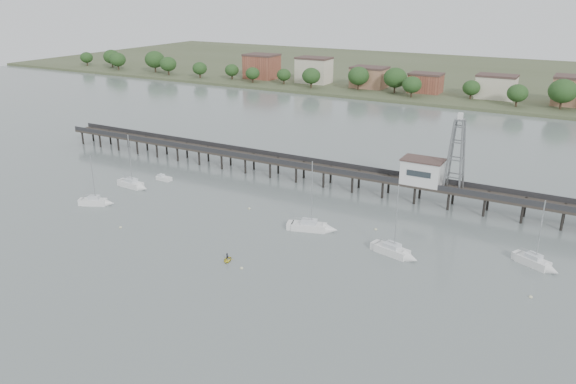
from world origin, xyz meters
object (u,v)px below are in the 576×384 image
Objects in this scene: white_tender at (164,178)px; sailboat_e at (539,264)px; sailboat_d at (398,253)px; sailboat_a at (99,202)px; lattice_tower at (456,155)px; sailboat_c at (316,228)px; yellow_dinghy at (227,261)px; pier at (313,167)px; sailboat_b at (135,185)px.

sailboat_e is at bearing -1.70° from white_tender.
sailboat_d is 1.18× the size of sailboat_a.
lattice_tower reaches higher than sailboat_e.
white_tender is (-81.52, 4.32, -0.20)m from sailboat_e.
sailboat_a is (-44.96, -10.27, 0.02)m from sailboat_c.
sailboat_a is 18.86m from white_tender.
sailboat_c reaches higher than yellow_dinghy.
lattice_tower reaches higher than yellow_dinghy.
yellow_dinghy is at bearing -128.44° from sailboat_c.
sailboat_e is at bearing -21.50° from pier.
sailboat_d is at bearing -94.42° from lattice_tower.
sailboat_b is 43.17m from yellow_dinghy.
sailboat_e is 50.05m from yellow_dinghy.
pier is at bearing 79.23° from yellow_dinghy.
sailboat_d is at bearing 14.27° from yellow_dinghy.
sailboat_d is 5.76× the size of yellow_dinghy.
sailboat_b is 5.63× the size of yellow_dinghy.
sailboat_d reaches higher than sailboat_a.
sailboat_d is at bearing -18.74° from sailboat_a.
sailboat_d is (-2.08, -26.93, -10.46)m from lattice_tower.
lattice_tower is at bearing 23.13° from sailboat_b.
sailboat_c reaches higher than sailboat_d.
sailboat_e is at bearing 8.24° from yellow_dinghy.
sailboat_c is (-18.68, -24.08, -10.46)m from lattice_tower.
sailboat_b is 3.36× the size of white_tender.
sailboat_b reaches higher than white_tender.
sailboat_e reaches higher than yellow_dinghy.
sailboat_c is 45.89m from sailboat_b.
white_tender is at bearing -176.42° from sailboat_d.
sailboat_a is (0.91, -11.51, 0.01)m from sailboat_b.
sailboat_b is 1.08× the size of sailboat_e.
pier is 39.35× the size of white_tender.
sailboat_d reaches higher than sailboat_e.
lattice_tower is 1.31× the size of sailboat_e.
sailboat_e is at bearing -10.05° from sailboat_c.
sailboat_e is 5.22× the size of yellow_dinghy.
white_tender is at bearing -156.74° from sailboat_e.
pier is 27.46m from sailboat_c.
sailboat_b reaches higher than pier.
lattice_tower is 28.96m from sailboat_d.
sailboat_a is at bearing -143.72° from sailboat_e.
pier reaches higher than yellow_dinghy.
lattice_tower reaches higher than sailboat_c.
yellow_dinghy is (36.74, -26.64, -0.45)m from white_tender.
sailboat_c is at bearing -12.74° from sailboat_a.
lattice_tower is at bearing 40.12° from yellow_dinghy.
sailboat_c is at bearing -127.80° from lattice_tower.
pier is 35.00m from white_tender.
lattice_tower is 1.19× the size of sailboat_d.
lattice_tower is at bearing 99.82° from sailboat_d.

